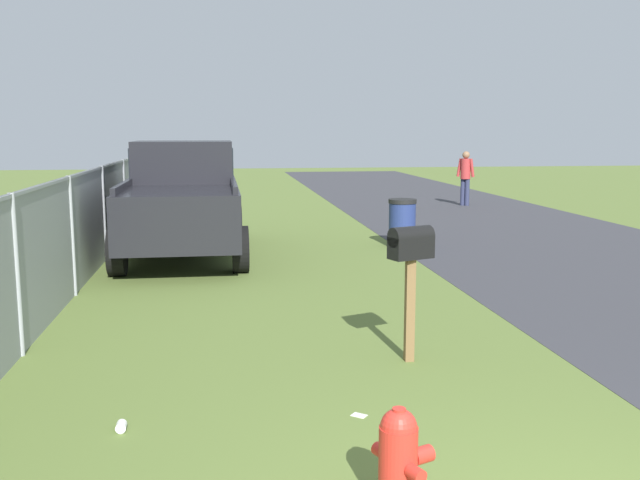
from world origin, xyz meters
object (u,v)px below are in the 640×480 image
object	(u,v)px
pickup_truck	(183,195)
pedestrian	(465,174)
trash_bin	(402,223)
mailbox	(411,255)
fire_hydrant	(399,463)

from	to	relation	value
pickup_truck	pedestrian	world-z (taller)	pickup_truck
trash_bin	pedestrian	distance (m)	8.22
pickup_truck	mailbox	bearing A→B (deg)	-159.06
pickup_truck	trash_bin	world-z (taller)	pickup_truck
fire_hydrant	pedestrian	bearing A→B (deg)	46.29
pickup_truck	trash_bin	size ratio (longest dim) A/B	5.25
fire_hydrant	pickup_truck	bearing A→B (deg)	77.46
mailbox	trash_bin	size ratio (longest dim) A/B	1.44
mailbox	fire_hydrant	bearing A→B (deg)	142.75
trash_bin	pedestrian	world-z (taller)	pedestrian
mailbox	pickup_truck	xyz separation A→B (m)	(6.53, 2.54, 0.02)
mailbox	pedestrian	distance (m)	15.12
fire_hydrant	trash_bin	bearing A→B (deg)	52.34
pickup_truck	pedestrian	xyz separation A→B (m)	(7.54, -8.06, -0.15)
pickup_truck	trash_bin	distance (m)	4.28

